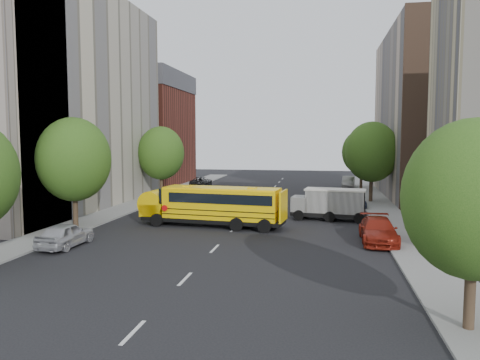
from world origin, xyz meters
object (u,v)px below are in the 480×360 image
(parked_car_2, at_px, (201,182))
(parked_car_3, at_px, (378,230))
(safari_truck, at_px, (329,203))
(parked_car_0, at_px, (66,235))
(parked_car_1, at_px, (164,199))
(parked_car_5, at_px, (349,182))
(street_tree_5, at_px, (362,152))
(street_tree_2, at_px, (161,153))
(street_tree_1, at_px, (74,159))
(street_tree_3, at_px, (474,199))
(school_bus, at_px, (211,204))
(parked_car_4, at_px, (355,199))
(street_tree_4, at_px, (372,152))

(parked_car_2, relative_size, parked_car_3, 0.93)
(safari_truck, relative_size, parked_car_2, 1.24)
(parked_car_0, distance_m, parked_car_1, 17.43)
(parked_car_5, bearing_deg, safari_truck, -90.94)
(street_tree_5, xyz_separation_m, parked_car_1, (-19.80, -17.65, -4.06))
(street_tree_2, height_order, safari_truck, street_tree_2)
(street_tree_1, bearing_deg, street_tree_5, 53.75)
(street_tree_3, bearing_deg, school_bus, 127.35)
(street_tree_1, relative_size, street_tree_2, 1.03)
(parked_car_2, height_order, parked_car_3, parked_car_3)
(parked_car_1, distance_m, parked_car_4, 18.12)
(street_tree_3, relative_size, street_tree_5, 0.95)
(parked_car_3, height_order, parked_car_4, same)
(street_tree_5, height_order, parked_car_1, street_tree_5)
(parked_car_2, relative_size, parked_car_4, 1.09)
(street_tree_2, bearing_deg, street_tree_1, -90.00)
(street_tree_4, distance_m, street_tree_5, 12.01)
(street_tree_1, bearing_deg, parked_car_2, 87.29)
(safari_truck, distance_m, parked_car_4, 7.85)
(street_tree_5, bearing_deg, parked_car_2, -178.75)
(street_tree_1, distance_m, parked_car_0, 6.96)
(parked_car_0, relative_size, parked_car_2, 0.89)
(street_tree_1, height_order, street_tree_5, street_tree_1)
(school_bus, bearing_deg, street_tree_5, 71.64)
(street_tree_1, xyz_separation_m, parked_car_0, (2.20, -5.09, -4.21))
(street_tree_3, xyz_separation_m, school_bus, (-12.80, 16.78, -2.80))
(school_bus, xyz_separation_m, parked_car_3, (11.40, -3.45, -0.89))
(street_tree_3, relative_size, parked_car_2, 1.47)
(parked_car_2, distance_m, parked_car_5, 19.40)
(parked_car_0, bearing_deg, parked_car_2, -87.39)
(parked_car_0, distance_m, parked_car_5, 41.67)
(street_tree_5, distance_m, parked_car_5, 4.80)
(parked_car_2, bearing_deg, street_tree_4, 148.94)
(parked_car_1, bearing_deg, street_tree_5, -140.16)
(street_tree_4, xyz_separation_m, parked_car_1, (-19.80, -5.65, -4.43))
(parked_car_3, bearing_deg, street_tree_3, -83.74)
(street_tree_5, bearing_deg, safari_truck, -100.47)
(parked_car_2, bearing_deg, parked_car_5, -173.63)
(street_tree_3, xyz_separation_m, safari_truck, (-4.25, 20.99, -3.14))
(safari_truck, bearing_deg, street_tree_4, 76.48)
(street_tree_5, height_order, parked_car_5, street_tree_5)
(street_tree_5, height_order, school_bus, street_tree_5)
(street_tree_5, relative_size, parked_car_0, 1.73)
(parked_car_1, relative_size, parked_car_4, 0.88)
(parked_car_3, bearing_deg, street_tree_4, 85.97)
(street_tree_4, relative_size, street_tree_5, 1.08)
(parked_car_2, bearing_deg, parked_car_1, 90.88)
(safari_truck, height_order, parked_car_2, safari_truck)
(school_bus, height_order, parked_car_1, school_bus)
(street_tree_1, height_order, street_tree_4, street_tree_4)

